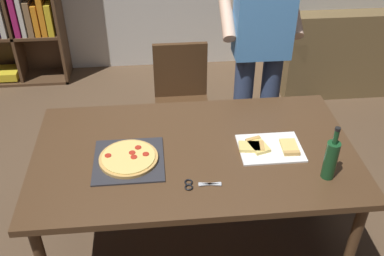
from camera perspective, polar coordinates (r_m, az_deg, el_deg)
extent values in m
plane|color=brown|center=(3.08, 0.27, -13.89)|extent=(12.00, 12.00, 0.00)
cube|color=#4C331E|center=(2.57, 0.32, -3.20)|extent=(1.84, 1.05, 0.04)
cylinder|color=#4C331E|center=(2.72, 19.71, -14.02)|extent=(0.06, 0.06, 0.71)
cylinder|color=#4C331E|center=(3.21, -15.64, -4.28)|extent=(0.06, 0.06, 0.71)
cylinder|color=#4C331E|center=(3.31, 14.10, -2.54)|extent=(0.06, 0.06, 0.71)
cube|color=#472D19|center=(3.49, -1.21, 2.37)|extent=(0.42, 0.42, 0.04)
cube|color=#472D19|center=(3.53, -1.50, 7.38)|extent=(0.42, 0.04, 0.45)
cylinder|color=#472D19|center=(3.47, -3.90, -2.52)|extent=(0.04, 0.04, 0.41)
cylinder|color=#472D19|center=(3.49, 2.01, -2.18)|extent=(0.04, 0.04, 0.41)
cylinder|color=#472D19|center=(3.76, -4.12, 0.83)|extent=(0.04, 0.04, 0.41)
cylinder|color=#472D19|center=(3.78, 1.34, 1.13)|extent=(0.04, 0.04, 0.41)
cube|color=brown|center=(5.04, 20.06, 8.10)|extent=(1.70, 0.86, 0.40)
cube|color=brown|center=(4.60, 22.64, 10.88)|extent=(1.70, 0.21, 0.45)
cube|color=brown|center=(4.64, 11.97, 11.35)|extent=(0.16, 0.85, 0.20)
cube|color=#513823|center=(5.18, -22.84, 5.85)|extent=(1.40, 0.35, 0.03)
cube|color=yellow|center=(5.13, -23.07, 6.42)|extent=(0.36, 0.25, 0.08)
cube|color=silver|center=(4.84, -23.01, 13.04)|extent=(0.05, 0.22, 0.39)
cube|color=#B21E66|center=(4.80, -21.49, 13.22)|extent=(0.05, 0.22, 0.38)
cube|color=silver|center=(4.79, -20.73, 13.29)|extent=(0.04, 0.22, 0.38)
cube|color=olive|center=(4.78, -19.92, 13.18)|extent=(0.06, 0.22, 0.34)
cube|color=orange|center=(4.77, -19.12, 13.07)|extent=(0.05, 0.22, 0.31)
cube|color=orange|center=(4.74, -18.44, 13.63)|extent=(0.05, 0.22, 0.39)
cube|color=yellow|center=(4.74, -17.57, 13.26)|extent=(0.06, 0.22, 0.31)
cylinder|color=#38476B|center=(3.44, 9.63, 2.16)|extent=(0.14, 0.14, 0.95)
cylinder|color=#38476B|center=(3.40, 6.36, 2.00)|extent=(0.14, 0.14, 0.95)
cube|color=#4C8CD1|center=(3.08, 9.17, 13.84)|extent=(0.38, 0.22, 0.55)
cylinder|color=#E0B293|center=(3.29, 12.52, 15.41)|extent=(0.09, 0.50, 0.39)
cylinder|color=#E0B293|center=(3.19, 4.30, 15.46)|extent=(0.09, 0.50, 0.39)
cube|color=#2D2D33|center=(2.50, -8.05, -4.11)|extent=(0.39, 0.39, 0.01)
cylinder|color=tan|center=(2.49, -8.08, -3.86)|extent=(0.33, 0.33, 0.02)
cylinder|color=#EACC6B|center=(2.49, -8.10, -3.65)|extent=(0.29, 0.29, 0.01)
cylinder|color=#B22819|center=(2.49, -5.91, -3.32)|extent=(0.04, 0.04, 0.00)
cylinder|color=#B22819|center=(2.47, -7.42, -3.68)|extent=(0.04, 0.04, 0.00)
cylinder|color=#B22819|center=(2.51, -10.66, -3.46)|extent=(0.04, 0.04, 0.00)
cylinder|color=#B22819|center=(2.54, -6.89, -2.47)|extent=(0.04, 0.04, 0.00)
cylinder|color=#B22819|center=(2.50, -7.63, -3.12)|extent=(0.04, 0.04, 0.00)
cube|color=white|center=(2.60, 9.94, -2.54)|extent=(0.36, 0.28, 0.01)
cube|color=#EACC6B|center=(2.61, 12.31, -2.37)|extent=(0.10, 0.14, 0.02)
cube|color=tan|center=(2.56, 12.62, -3.15)|extent=(0.09, 0.03, 0.02)
cube|color=#EACC6B|center=(2.59, 8.42, -2.25)|extent=(0.13, 0.16, 0.02)
cube|color=tan|center=(2.63, 7.79, -1.47)|extent=(0.09, 0.05, 0.02)
cube|color=#EACC6B|center=(2.57, 7.55, -2.38)|extent=(0.15, 0.11, 0.02)
cube|color=tan|center=(2.58, 8.88, -2.36)|extent=(0.04, 0.09, 0.02)
cylinder|color=#194723|center=(2.42, 17.24, -3.95)|extent=(0.07, 0.07, 0.22)
cylinder|color=#194723|center=(2.33, 17.87, -1.09)|extent=(0.03, 0.03, 0.08)
cylinder|color=black|center=(2.31, 18.09, -0.13)|extent=(0.03, 0.03, 0.02)
cube|color=silver|center=(2.33, 2.30, -7.17)|extent=(0.12, 0.02, 0.01)
cube|color=silver|center=(2.33, 2.30, -7.17)|extent=(0.12, 0.03, 0.01)
torus|color=black|center=(2.34, -0.44, -6.90)|extent=(0.05, 0.05, 0.01)
torus|color=black|center=(2.31, -0.41, -7.56)|extent=(0.05, 0.05, 0.01)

